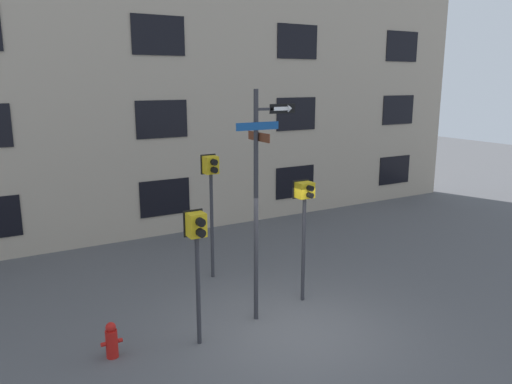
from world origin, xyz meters
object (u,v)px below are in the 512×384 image
Objects in this scene: pedestrian_signal_left at (197,241)px; pedestrian_signal_across at (211,182)px; fire_hydrant at (112,340)px; street_sign_pole at (259,190)px; pedestrian_signal_right at (304,208)px.

pedestrian_signal_left is 3.19m from pedestrian_signal_across.
pedestrian_signal_across is at bearing 38.39° from fire_hydrant.
pedestrian_signal_left is 3.84× the size of fire_hydrant.
street_sign_pole reaches higher than fire_hydrant.
fire_hydrant is (-2.93, 0.01, -2.34)m from street_sign_pole.
street_sign_pole is 1.63m from pedestrian_signal_left.
pedestrian_signal_left is at bearing -119.56° from pedestrian_signal_across.
street_sign_pole reaches higher than pedestrian_signal_across.
pedestrian_signal_right is at bearing -62.47° from pedestrian_signal_across.
pedestrian_signal_right is at bearing 11.68° from street_sign_pole.
pedestrian_signal_left is 2.76m from pedestrian_signal_right.
street_sign_pole reaches higher than pedestrian_signal_left.
street_sign_pole is 1.71× the size of pedestrian_signal_right.
fire_hydrant is at bearing 167.54° from pedestrian_signal_left.
pedestrian_signal_right is at bearing 12.10° from pedestrian_signal_left.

